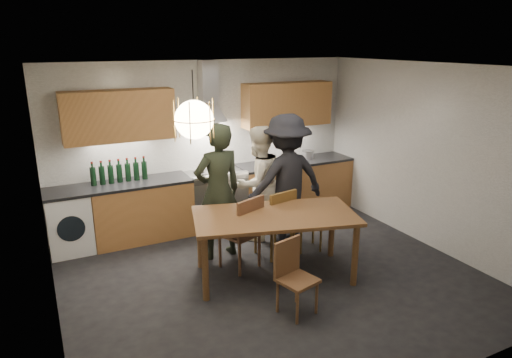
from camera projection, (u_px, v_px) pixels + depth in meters
name	position (u px, v px, depth m)	size (l,w,h in m)	color
ground	(273.00, 277.00, 5.79)	(5.00, 5.00, 0.00)	black
room_shell	(275.00, 146.00, 5.29)	(5.02, 4.52, 2.61)	silver
counter_run	(217.00, 198.00, 7.34)	(5.00, 0.62, 0.90)	tan
range_stove	(216.00, 199.00, 7.32)	(0.90, 0.60, 0.92)	silver
wall_fixtures	(210.00, 109.00, 7.01)	(4.30, 0.54, 1.10)	tan
pendant_lamp	(194.00, 120.00, 4.66)	(0.43, 0.43, 0.70)	black
dining_table	(275.00, 222.00, 5.61)	(2.17, 1.49, 0.84)	brown
chair_back_left	(244.00, 228.00, 5.84)	(0.58, 0.58, 1.00)	brown
chair_back_mid	(278.00, 219.00, 6.19)	(0.51, 0.51, 0.97)	brown
chair_back_right	(310.00, 221.00, 6.39)	(0.43, 0.43, 0.81)	brown
chair_front	(293.00, 272.00, 4.95)	(0.45, 0.45, 0.82)	brown
person_left	(218.00, 192.00, 6.11)	(0.68, 0.45, 1.87)	black
person_mid	(258.00, 183.00, 6.73)	(0.83, 0.65, 1.71)	white
person_right	(286.00, 180.00, 6.58)	(1.23, 0.71, 1.91)	black
mixing_bowl	(277.00, 163.00, 7.57)	(0.29, 0.29, 0.07)	silver
stock_pot	(308.00, 155.00, 7.96)	(0.19, 0.19, 0.13)	silver
wine_bottles	(119.00, 171.00, 6.60)	(0.81, 0.08, 0.34)	black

